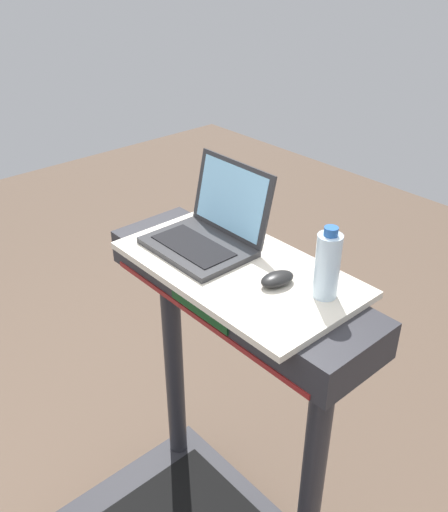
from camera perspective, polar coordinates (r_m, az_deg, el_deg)
desk_board at (r=1.59m, az=1.35°, el=-1.26°), size 0.71×0.39×0.02m
laptop at (r=1.67m, az=-1.57°, el=2.60°), size 0.31×0.28×0.24m
computer_mouse at (r=1.50m, az=5.42°, el=-2.33°), size 0.07×0.11×0.03m
water_bottle at (r=1.44m, az=10.45°, el=-0.90°), size 0.06×0.06×0.20m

